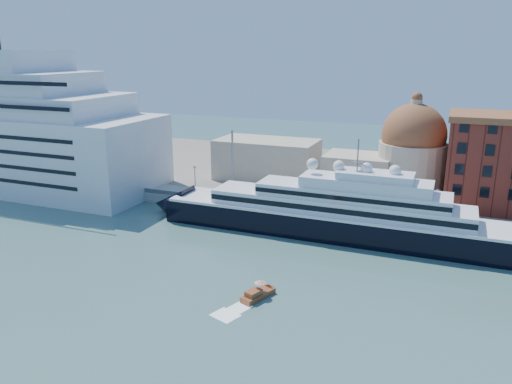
% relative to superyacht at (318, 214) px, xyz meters
% --- Properties ---
extents(ground, '(400.00, 400.00, 0.00)m').
position_rel_superyacht_xyz_m(ground, '(-5.45, -23.00, -4.45)').
color(ground, '#345A58').
rests_on(ground, ground).
extents(quay, '(180.00, 10.00, 2.50)m').
position_rel_superyacht_xyz_m(quay, '(-5.45, 11.00, -3.20)').
color(quay, gray).
rests_on(quay, ground).
extents(land, '(260.00, 72.00, 2.00)m').
position_rel_superyacht_xyz_m(land, '(-5.45, 52.00, -3.45)').
color(land, slate).
rests_on(land, ground).
extents(quay_fence, '(180.00, 0.10, 1.20)m').
position_rel_superyacht_xyz_m(quay_fence, '(-5.45, 6.50, -1.35)').
color(quay_fence, slate).
rests_on(quay_fence, quay).
extents(superyacht, '(86.32, 11.97, 25.80)m').
position_rel_superyacht_xyz_m(superyacht, '(0.00, 0.00, 0.00)').
color(superyacht, black).
rests_on(superyacht, ground).
extents(service_barge, '(13.31, 6.14, 2.88)m').
position_rel_superyacht_xyz_m(service_barge, '(-60.61, -3.09, -3.62)').
color(service_barge, white).
rests_on(service_barge, ground).
extents(water_taxi, '(4.33, 6.99, 3.15)m').
position_rel_superyacht_xyz_m(water_taxi, '(-1.07, -33.75, -3.70)').
color(water_taxi, brown).
rests_on(water_taxi, ground).
extents(church, '(66.00, 18.00, 25.50)m').
position_rel_superyacht_xyz_m(church, '(0.93, 34.72, 6.46)').
color(church, beige).
rests_on(church, land).
extents(lamp_posts, '(120.80, 2.40, 18.00)m').
position_rel_superyacht_xyz_m(lamp_posts, '(-18.12, 9.27, 5.39)').
color(lamp_posts, slate).
rests_on(lamp_posts, quay).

